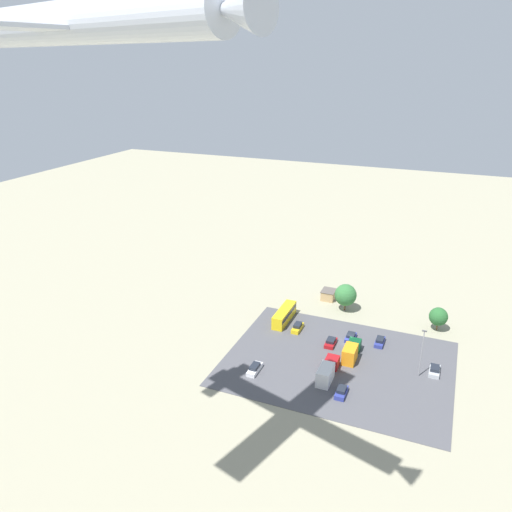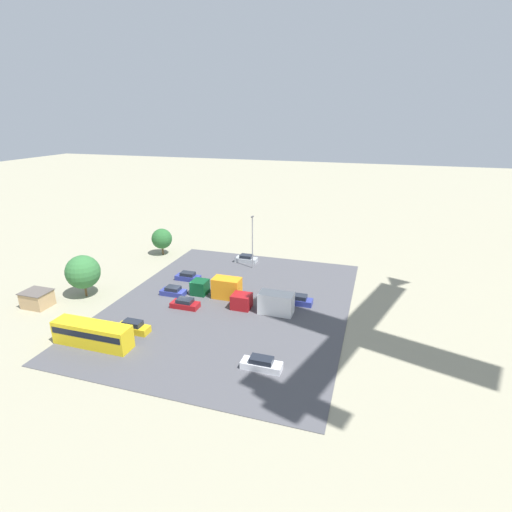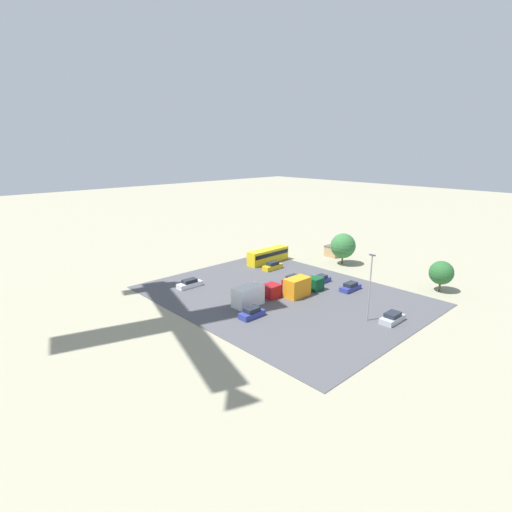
{
  "view_description": "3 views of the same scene",
  "coord_description": "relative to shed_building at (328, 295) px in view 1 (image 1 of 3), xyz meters",
  "views": [
    {
      "loc": [
        -17.89,
        95.52,
        57.71
      ],
      "look_at": [
        8.37,
        32.2,
        30.95
      ],
      "focal_mm": 35.0,
      "sensor_mm": 36.0,
      "label": 1
    },
    {
      "loc": [
        52.23,
        28.87,
        27.92
      ],
      "look_at": [
        -5.77,
        10.69,
        6.28
      ],
      "focal_mm": 28.0,
      "sensor_mm": 36.0,
      "label": 2
    },
    {
      "loc": [
        -44.11,
        56.41,
        25.04
      ],
      "look_at": [
        4.49,
        10.56,
        6.67
      ],
      "focal_mm": 28.0,
      "sensor_mm": 36.0,
      "label": 3
    }
  ],
  "objects": [
    {
      "name": "parked_car_2",
      "position": [
        -6.32,
        21.82,
        -0.59
      ],
      "size": [
        1.99,
        4.3,
        1.43
      ],
      "color": "maroon",
      "rests_on": "ground"
    },
    {
      "name": "parked_car_6",
      "position": [
        -28.03,
        24.33,
        -0.58
      ],
      "size": [
        2.0,
        4.28,
        1.47
      ],
      "color": "#ADB2B7",
      "rests_on": "ground"
    },
    {
      "name": "shed_building",
      "position": [
        0.0,
        0.0,
        0.0
      ],
      "size": [
        3.46,
        4.11,
        2.52
      ],
      "color": "tan",
      "rests_on": "ground"
    },
    {
      "name": "parked_car_4",
      "position": [
        5.14,
        37.42,
        -0.57
      ],
      "size": [
        1.74,
        4.77,
        1.48
      ],
      "color": "silver",
      "rests_on": "ground"
    },
    {
      "name": "bus",
      "position": [
        6.69,
        15.5,
        0.46
      ],
      "size": [
        2.61,
        10.5,
        3.07
      ],
      "color": "gold",
      "rests_on": "ground"
    },
    {
      "name": "parked_car_0",
      "position": [
        -12.6,
        38.23,
        -0.54
      ],
      "size": [
        1.81,
        4.08,
        1.56
      ],
      "color": "navy",
      "rests_on": "ground"
    },
    {
      "name": "parking_lot_surface",
      "position": [
        -9.5,
        28.12,
        -1.23
      ],
      "size": [
        45.14,
        35.5,
        0.08
      ],
      "color": "#4C4C51",
      "rests_on": "ground"
    },
    {
      "name": "light_pole_lot_centre",
      "position": [
        -25.22,
        26.54,
        4.34
      ],
      "size": [
        0.9,
        0.28,
        10.18
      ],
      "color": "gray",
      "rests_on": "ground"
    },
    {
      "name": "tree_apron_mid",
      "position": [
        -5.36,
        4.49,
        2.92
      ],
      "size": [
        5.4,
        5.4,
        6.89
      ],
      "color": "brown",
      "rests_on": "ground"
    },
    {
      "name": "airplane",
      "position": [
        5.98,
        76.0,
        59.73
      ],
      "size": [
        40.67,
        34.35,
        9.58
      ],
      "rotation": [
        0.0,
        0.0,
        1.27
      ],
      "color": "silver"
    },
    {
      "name": "ground_plane",
      "position": [
        -9.5,
        19.67,
        -1.27
      ],
      "size": [
        400.0,
        400.0,
        0.0
      ],
      "primitive_type": "plane",
      "color": "gray"
    },
    {
      "name": "parked_car_3",
      "position": [
        2.37,
        18.47,
        -0.5
      ],
      "size": [
        1.73,
        4.55,
        1.65
      ],
      "rotation": [
        0.0,
        0.0,
        3.14
      ],
      "color": "gold",
      "rests_on": "ground"
    },
    {
      "name": "parked_car_5",
      "position": [
        -16.14,
        17.4,
        -0.58
      ],
      "size": [
        1.8,
        4.4,
        1.45
      ],
      "color": "navy",
      "rests_on": "ground"
    },
    {
      "name": "parked_truck_0",
      "position": [
        -8.73,
        33.99,
        0.27
      ],
      "size": [
        2.55,
        9.37,
        3.2
      ],
      "rotation": [
        0.0,
        0.0,
        3.14
      ],
      "color": "maroon",
      "rests_on": "ground"
    },
    {
      "name": "parked_truck_1",
      "position": [
        -11.51,
        25.29,
        0.32
      ],
      "size": [
        2.55,
        8.22,
        3.3
      ],
      "rotation": [
        0.0,
        0.0,
        3.14
      ],
      "color": "#0C4723",
      "rests_on": "ground"
    },
    {
      "name": "parked_car_1",
      "position": [
        -9.84,
        17.9,
        -0.6
      ],
      "size": [
        1.98,
        4.06,
        1.42
      ],
      "rotation": [
        0.0,
        0.0,
        3.14
      ],
      "color": "navy",
      "rests_on": "ground"
    },
    {
      "name": "tree_near_shed",
      "position": [
        -27.23,
        6.02,
        2.19
      ],
      "size": [
        4.21,
        4.21,
        5.57
      ],
      "color": "brown",
      "rests_on": "ground"
    }
  ]
}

